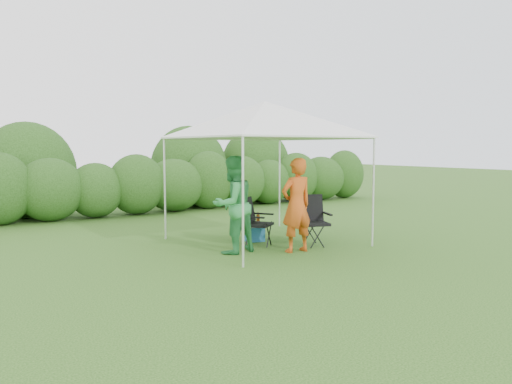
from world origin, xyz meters
TOP-DOWN VIEW (x-y plane):
  - ground at (0.00, 0.00)m, footprint 70.00×70.00m
  - hedge at (0.10, 6.00)m, footprint 16.72×1.53m
  - canopy at (0.00, 0.50)m, footprint 3.10×3.10m
  - chair_right at (0.63, -0.21)m, footprint 0.74×0.71m
  - chair_left at (-0.34, 0.39)m, footprint 0.74×0.73m
  - man at (-0.04, -0.55)m, footprint 0.65×0.45m
  - woman at (-1.05, 0.03)m, footprint 0.97×0.81m
  - cooler at (-0.10, 0.73)m, footprint 0.44×0.36m
  - bottle at (-0.04, 0.69)m, footprint 0.07×0.07m
  - lawn_toy at (3.78, 4.14)m, footprint 0.60×0.50m

SIDE VIEW (x-z plane):
  - ground at x=0.00m, z-range 0.00..0.00m
  - lawn_toy at x=3.78m, z-range -0.01..0.29m
  - cooler at x=-0.10m, z-range 0.00..0.33m
  - bottle at x=-0.04m, z-range 0.33..0.60m
  - chair_left at x=-0.34m, z-range 0.06..1.00m
  - chair_right at x=0.63m, z-range 0.07..1.05m
  - hedge at x=0.10m, z-range -0.07..1.73m
  - man at x=-0.04m, z-range 0.00..1.73m
  - woman at x=-1.05m, z-range 0.00..1.77m
  - canopy at x=0.00m, z-range 1.05..3.88m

